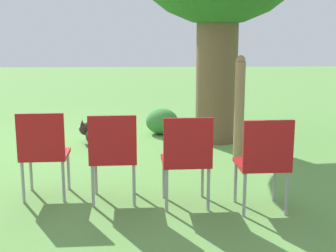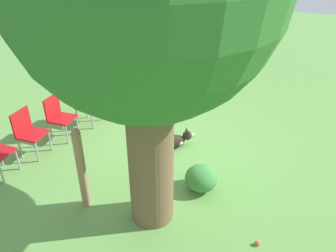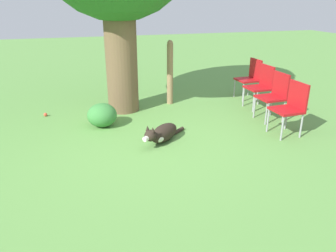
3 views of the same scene
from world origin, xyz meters
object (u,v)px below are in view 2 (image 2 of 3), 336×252
red_chair_0 (84,102)px  red_chair_2 (28,130)px  dog (173,141)px  red_chair_1 (58,115)px  tennis_ball (257,243)px  fence_post (81,168)px

red_chair_0 → red_chair_2: size_ratio=1.00×
dog → red_chair_1: bearing=151.5°
tennis_ball → red_chair_0: bearing=-27.5°
fence_post → red_chair_1: 2.13m
red_chair_1 → red_chair_0: bearing=76.1°
fence_post → red_chair_2: bearing=-25.5°
red_chair_0 → red_chair_1: (0.14, 0.68, 0.00)m
fence_post → red_chair_0: fence_post is taller
red_chair_1 → tennis_ball: size_ratio=12.75×
red_chair_0 → red_chair_2: 1.39m
tennis_ball → red_chair_2: bearing=-9.2°
dog → fence_post: 2.08m
fence_post → dog: bearing=-110.1°
red_chair_1 → red_chair_2: (0.14, 0.68, 0.00)m
red_chair_1 → tennis_ball: (-4.03, 1.35, -0.46)m
fence_post → tennis_ball: (-2.51, -0.12, -0.63)m
dog → red_chair_0: bearing=133.7°
dog → tennis_ball: dog is taller
red_chair_1 → red_chair_2: bearing=-103.9°
red_chair_0 → red_chair_2: same height
fence_post → red_chair_1: (1.53, -1.47, -0.17)m
tennis_ball → red_chair_1: bearing=-18.5°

